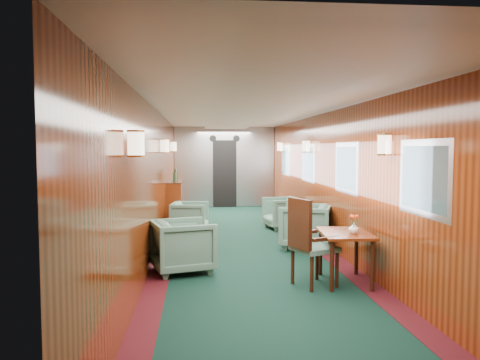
% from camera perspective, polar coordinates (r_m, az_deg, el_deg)
% --- Properties ---
extents(room, '(12.00, 12.10, 2.40)m').
position_cam_1_polar(room, '(8.12, 0.53, 3.03)').
color(room, black).
rests_on(room, ground).
extents(bulkhead, '(2.98, 0.17, 2.39)m').
position_cam_1_polar(bulkhead, '(14.02, -1.90, 1.54)').
color(bulkhead, '#A5A8AC').
rests_on(bulkhead, ground).
extents(windows_right, '(0.02, 8.60, 0.80)m').
position_cam_1_polar(windows_right, '(8.64, 10.23, 1.79)').
color(windows_right, '#B9BBC1').
rests_on(windows_right, ground).
extents(wall_sconces, '(2.97, 7.97, 0.25)m').
position_cam_1_polar(wall_sconces, '(8.68, 0.15, 4.10)').
color(wall_sconces, '#FBE9C4').
rests_on(wall_sconces, ground).
extents(dining_table, '(0.69, 0.94, 0.67)m').
position_cam_1_polar(dining_table, '(6.28, 12.70, -7.18)').
color(dining_table, maroon).
rests_on(dining_table, ground).
extents(side_chair, '(0.65, 0.67, 1.13)m').
position_cam_1_polar(side_chair, '(6.00, 8.29, -7.14)').
color(side_chair, '#214E43').
rests_on(side_chair, ground).
extents(credenza, '(0.35, 1.12, 1.28)m').
position_cam_1_polar(credenza, '(10.89, -7.97, -2.73)').
color(credenza, maroon).
rests_on(credenza, ground).
extents(flower_vase, '(0.17, 0.17, 0.14)m').
position_cam_1_polar(flower_vase, '(6.16, 13.70, -5.73)').
color(flower_vase, white).
rests_on(flower_vase, dining_table).
extents(armchair_left_near, '(1.01, 1.00, 0.75)m').
position_cam_1_polar(armchair_left_near, '(6.74, -6.95, -7.97)').
color(armchair_left_near, '#214E43').
rests_on(armchair_left_near, ground).
extents(armchair_left_far, '(0.82, 0.80, 0.66)m').
position_cam_1_polar(armchair_left_far, '(9.68, -6.13, -4.61)').
color(armchair_left_far, '#214E43').
rests_on(armchair_left_far, ground).
extents(armchair_right_near, '(1.09, 1.08, 0.78)m').
position_cam_1_polar(armchair_right_near, '(8.34, 7.99, -5.57)').
color(armchair_right_near, '#214E43').
rests_on(armchair_right_near, ground).
extents(armchair_right_far, '(0.88, 0.87, 0.69)m').
position_cam_1_polar(armchair_right_far, '(10.33, 5.23, -4.00)').
color(armchair_right_far, '#214E43').
rests_on(armchair_right_far, ground).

